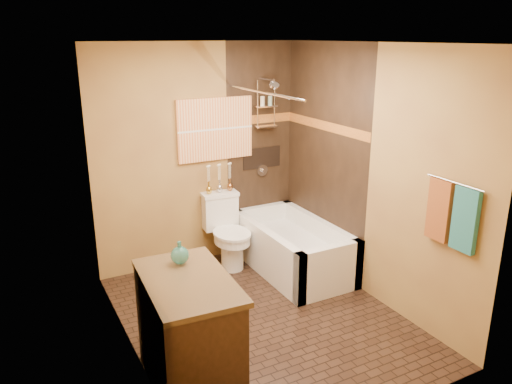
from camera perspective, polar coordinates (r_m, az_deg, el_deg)
floor at (r=4.87m, az=0.70°, el=-14.18°), size 3.00×3.00×0.00m
wall_left at (r=3.94m, az=-14.74°, el=-2.49°), size 0.02×3.00×2.50m
wall_right at (r=5.01m, az=12.89°, el=1.92°), size 0.02×3.00×2.50m
wall_back at (r=5.66m, az=-6.57°, el=4.03°), size 2.40×0.02×2.50m
wall_front at (r=3.20m, az=13.87°, el=-7.20°), size 2.40×0.02×2.50m
ceiling at (r=4.14m, az=0.83°, el=16.69°), size 3.00×3.00×0.00m
alcove_tile_back at (r=5.97m, az=0.42°, el=4.85°), size 0.85×0.01×2.50m
alcove_tile_right at (r=5.57m, az=7.80°, el=3.77°), size 0.01×1.50×2.50m
mosaic_band_back at (r=5.89m, az=0.48°, el=8.34°), size 0.85×0.01×0.10m
mosaic_band_right at (r=5.49m, az=7.88°, el=7.51°), size 0.01×1.50×0.10m
alcove_niche at (r=6.00m, az=0.66°, el=3.93°), size 0.50×0.01×0.25m
shower_fixtures at (r=5.81m, az=1.17°, el=8.67°), size 0.24×0.33×1.16m
curtain_rod at (r=5.02m, az=0.69°, el=11.35°), size 0.03×1.55×0.03m
towel_bar at (r=4.22m, az=21.79°, el=0.98°), size 0.02×0.55×0.02m
towel_teal at (r=4.23m, az=22.79°, el=-2.96°), size 0.05×0.22×0.52m
towel_rust at (r=4.38m, az=20.21°, el=-1.95°), size 0.05×0.22×0.52m
sunset_painting at (r=5.65m, az=-4.68°, el=7.17°), size 0.90×0.04×0.70m
vanity_mirror at (r=3.36m, az=-12.64°, el=-1.30°), size 0.01×1.00×0.90m
bathtub at (r=5.70m, az=4.18°, el=-6.75°), size 0.80×1.50×0.55m
toilet at (r=5.73m, az=-3.32°, el=-4.46°), size 0.43×0.63×0.83m
vanity at (r=3.90m, az=-7.71°, el=-15.59°), size 0.67×1.03×0.88m
teal_bottle at (r=3.87m, az=-8.72°, el=-6.89°), size 0.17×0.17×0.22m
bud_vases at (r=5.70m, az=-4.21°, el=1.65°), size 0.33×0.07×0.33m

